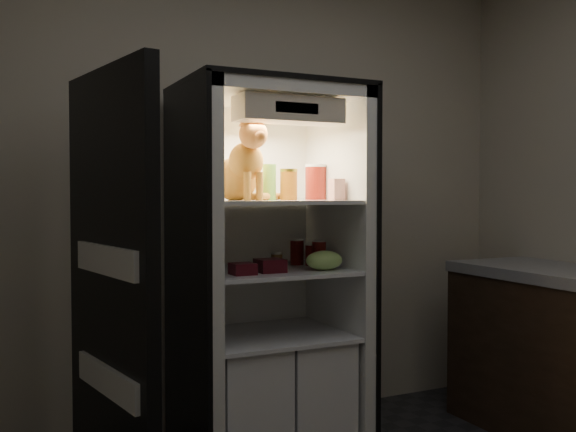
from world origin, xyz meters
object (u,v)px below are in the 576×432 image
at_px(parmesan_shaker, 269,182).
at_px(mayo_tub, 262,187).
at_px(grape_bag, 324,260).
at_px(pepper_jar, 316,182).
at_px(cream_carton, 337,189).
at_px(berry_box_right, 270,265).
at_px(berry_box_left, 243,269).
at_px(tabby_cat, 241,168).
at_px(salsa_jar, 289,184).
at_px(soda_can_b, 311,255).
at_px(condiment_jar, 277,260).
at_px(soda_can_c, 319,254).
at_px(refrigerator, 266,296).
at_px(soda_can_a, 297,252).

xyz_separation_m(parmesan_shaker, mayo_tub, (0.03, 0.16, -0.02)).
bearing_deg(mayo_tub, grape_bag, -60.76).
bearing_deg(pepper_jar, cream_carton, -90.58).
bearing_deg(berry_box_right, berry_box_left, -167.50).
height_order(tabby_cat, cream_carton, tabby_cat).
relative_size(salsa_jar, grape_bag, 0.82).
xyz_separation_m(pepper_jar, berry_box_left, (-0.53, -0.27, -0.42)).
relative_size(soda_can_b, berry_box_right, 0.87).
distance_m(berry_box_left, berry_box_right, 0.16).
height_order(cream_carton, grape_bag, cream_carton).
height_order(cream_carton, soda_can_b, cream_carton).
bearing_deg(berry_box_right, grape_bag, -8.03).
height_order(berry_box_left, berry_box_right, berry_box_right).
bearing_deg(salsa_jar, pepper_jar, 26.18).
relative_size(tabby_cat, berry_box_left, 3.88).
relative_size(parmesan_shaker, cream_carton, 1.68).
relative_size(berry_box_left, berry_box_right, 0.85).
distance_m(mayo_tub, berry_box_left, 0.57).
xyz_separation_m(soda_can_b, berry_box_left, (-0.47, -0.21, -0.03)).
bearing_deg(tabby_cat, grape_bag, -33.48).
height_order(tabby_cat, condiment_jar, tabby_cat).
relative_size(parmesan_shaker, soda_can_b, 1.64).
bearing_deg(soda_can_c, cream_carton, -64.40).
bearing_deg(berry_box_right, cream_carton, -0.04).
bearing_deg(grape_bag, refrigerator, 135.79).
bearing_deg(soda_can_a, pepper_jar, -1.44).
distance_m(parmesan_shaker, salsa_jar, 0.10).
xyz_separation_m(parmesan_shaker, soda_can_a, (0.20, 0.09, -0.37)).
relative_size(refrigerator, grape_bag, 9.67).
bearing_deg(grape_bag, mayo_tub, 119.24).
distance_m(soda_can_b, soda_can_c, 0.07).
relative_size(condiment_jar, grape_bag, 0.42).
relative_size(condiment_jar, berry_box_right, 0.64).
xyz_separation_m(pepper_jar, cream_carton, (-0.00, -0.23, -0.04)).
height_order(soda_can_b, berry_box_right, soda_can_b).
bearing_deg(pepper_jar, mayo_tub, 166.35).
xyz_separation_m(soda_can_a, condiment_jar, (-0.17, -0.11, -0.03)).
height_order(parmesan_shaker, pepper_jar, pepper_jar).
height_order(pepper_jar, grape_bag, pepper_jar).
bearing_deg(grape_bag, pepper_jar, 70.73).
distance_m(mayo_tub, berry_box_right, 0.50).
distance_m(parmesan_shaker, condiment_jar, 0.40).
bearing_deg(berry_box_left, mayo_tub, 54.15).
bearing_deg(soda_can_b, cream_carton, -71.04).
bearing_deg(soda_can_b, berry_box_left, -156.41).
relative_size(pepper_jar, soda_can_c, 1.42).
xyz_separation_m(soda_can_b, condiment_jar, (-0.22, -0.05, -0.01)).
xyz_separation_m(salsa_jar, condiment_jar, (-0.07, -0.00, -0.39)).
bearing_deg(soda_can_c, berry_box_left, -164.40).
bearing_deg(refrigerator, grape_bag, -44.21).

